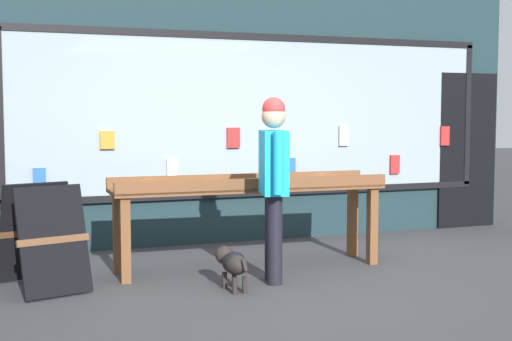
{
  "coord_description": "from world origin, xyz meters",
  "views": [
    {
      "loc": [
        -2.43,
        -5.8,
        1.56
      ],
      "look_at": [
        0.0,
        0.65,
        1.0
      ],
      "focal_mm": 50.0,
      "sensor_mm": 36.0,
      "label": 1
    }
  ],
  "objects_px": {
    "display_table_main": "(249,194)",
    "person_browsing": "(274,174)",
    "sandwich_board_sign": "(43,236)",
    "small_dog": "(233,263)"
  },
  "relations": [
    {
      "from": "person_browsing",
      "to": "sandwich_board_sign",
      "type": "distance_m",
      "value": 2.13
    },
    {
      "from": "display_table_main",
      "to": "person_browsing",
      "type": "height_order",
      "value": "person_browsing"
    },
    {
      "from": "display_table_main",
      "to": "person_browsing",
      "type": "bearing_deg",
      "value": -89.6
    },
    {
      "from": "small_dog",
      "to": "person_browsing",
      "type": "bearing_deg",
      "value": -77.55
    },
    {
      "from": "small_dog",
      "to": "sandwich_board_sign",
      "type": "relative_size",
      "value": 0.6
    },
    {
      "from": "person_browsing",
      "to": "sandwich_board_sign",
      "type": "height_order",
      "value": "person_browsing"
    },
    {
      "from": "display_table_main",
      "to": "sandwich_board_sign",
      "type": "distance_m",
      "value": 2.03
    },
    {
      "from": "display_table_main",
      "to": "person_browsing",
      "type": "relative_size",
      "value": 1.62
    },
    {
      "from": "person_browsing",
      "to": "sandwich_board_sign",
      "type": "bearing_deg",
      "value": 90.11
    },
    {
      "from": "person_browsing",
      "to": "sandwich_board_sign",
      "type": "relative_size",
      "value": 1.78
    }
  ]
}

